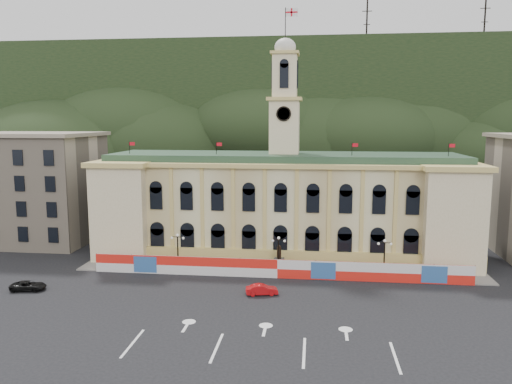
# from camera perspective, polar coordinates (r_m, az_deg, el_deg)

# --- Properties ---
(ground) EXTENTS (260.00, 260.00, 0.00)m
(ground) POSITION_cam_1_polar(r_m,az_deg,el_deg) (52.92, 1.19, -14.80)
(ground) COLOR black
(ground) RESTS_ON ground
(lane_markings) EXTENTS (26.00, 10.00, 0.02)m
(lane_markings) POSITION_cam_1_polar(r_m,az_deg,el_deg) (48.38, 0.59, -17.10)
(lane_markings) COLOR white
(lane_markings) RESTS_ON ground
(hill_ridge) EXTENTS (230.00, 80.00, 64.00)m
(hill_ridge) POSITION_cam_1_polar(r_m,az_deg,el_deg) (170.53, 5.23, 7.81)
(hill_ridge) COLOR black
(hill_ridge) RESTS_ON ground
(city_hall) EXTENTS (56.20, 17.60, 37.10)m
(city_hall) POSITION_cam_1_polar(r_m,az_deg,el_deg) (77.32, 3.19, -1.34)
(city_hall) COLOR beige
(city_hall) RESTS_ON ground
(side_building_left) EXTENTS (21.00, 17.00, 18.60)m
(side_building_left) POSITION_cam_1_polar(r_m,az_deg,el_deg) (93.30, -24.04, 0.52)
(side_building_left) COLOR tan
(side_building_left) RESTS_ON ground
(hoarding_fence) EXTENTS (50.00, 0.44, 2.50)m
(hoarding_fence) POSITION_cam_1_polar(r_m,az_deg,el_deg) (66.61, 2.51, -8.75)
(hoarding_fence) COLOR red
(hoarding_fence) RESTS_ON ground
(pavement) EXTENTS (56.00, 5.50, 0.16)m
(pavement) POSITION_cam_1_polar(r_m,az_deg,el_deg) (69.52, 2.63, -9.03)
(pavement) COLOR slate
(pavement) RESTS_ON ground
(statue) EXTENTS (1.40, 1.40, 3.72)m
(statue) POSITION_cam_1_polar(r_m,az_deg,el_deg) (69.43, 2.65, -8.09)
(statue) COLOR #595651
(statue) RESTS_ON ground
(lamp_left) EXTENTS (1.96, 0.44, 5.15)m
(lamp_left) POSITION_cam_1_polar(r_m,az_deg,el_deg) (70.32, -8.93, -6.38)
(lamp_left) COLOR black
(lamp_left) RESTS_ON ground
(lamp_center) EXTENTS (1.96, 0.44, 5.15)m
(lamp_center) POSITION_cam_1_polar(r_m,az_deg,el_deg) (67.96, 2.60, -6.80)
(lamp_center) COLOR black
(lamp_center) RESTS_ON ground
(lamp_right) EXTENTS (1.96, 0.44, 5.15)m
(lamp_right) POSITION_cam_1_polar(r_m,az_deg,el_deg) (68.44, 14.46, -6.95)
(lamp_right) COLOR black
(lamp_right) RESTS_ON ground
(red_sedan) EXTENTS (2.99, 4.40, 1.26)m
(red_sedan) POSITION_cam_1_polar(r_m,az_deg,el_deg) (60.64, 0.67, -11.10)
(red_sedan) COLOR #B00C0F
(red_sedan) RESTS_ON ground
(black_suv) EXTENTS (3.27, 4.79, 1.16)m
(black_suv) POSITION_cam_1_polar(r_m,az_deg,el_deg) (68.07, -24.59, -9.73)
(black_suv) COLOR black
(black_suv) RESTS_ON ground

